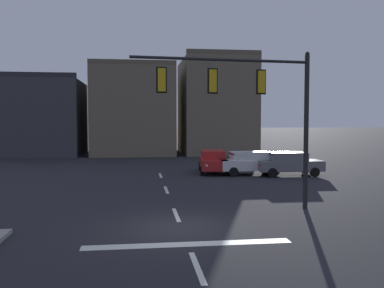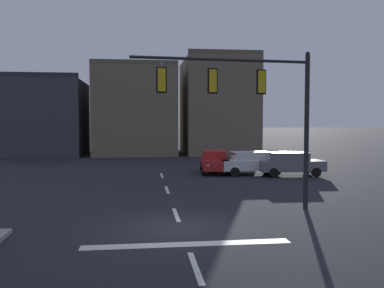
{
  "view_description": "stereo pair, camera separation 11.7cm",
  "coord_description": "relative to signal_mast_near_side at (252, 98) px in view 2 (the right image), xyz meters",
  "views": [
    {
      "loc": [
        -1.47,
        -14.36,
        3.77
      ],
      "look_at": [
        0.64,
        2.03,
        2.83
      ],
      "focal_mm": 38.85,
      "sensor_mm": 36.0,
      "label": 1
    },
    {
      "loc": [
        -1.35,
        -14.37,
        3.77
      ],
      "look_at": [
        0.64,
        2.03,
        2.83
      ],
      "focal_mm": 38.85,
      "sensor_mm": 36.0,
      "label": 2
    }
  ],
  "objects": [
    {
      "name": "ground_plane",
      "position": [
        -3.16,
        -2.3,
        -4.7
      ],
      "size": [
        400.0,
        400.0,
        0.0
      ],
      "primitive_type": "plane",
      "color": "#232328"
    },
    {
      "name": "stop_bar_paint",
      "position": [
        -3.16,
        -4.3,
        -4.69
      ],
      "size": [
        6.4,
        0.5,
        0.01
      ],
      "primitive_type": "cube",
      "color": "silver",
      "rests_on": "ground"
    },
    {
      "name": "lane_centreline",
      "position": [
        -3.16,
        -0.3,
        -4.69
      ],
      "size": [
        0.16,
        26.4,
        0.01
      ],
      "color": "silver",
      "rests_on": "ground"
    },
    {
      "name": "signal_mast_near_side",
      "position": [
        0.0,
        0.0,
        0.0
      ],
      "size": [
        7.5,
        0.78,
        6.66
      ],
      "color": "black",
      "rests_on": "ground"
    },
    {
      "name": "car_lot_nearside",
      "position": [
        3.07,
        11.37,
        -3.84
      ],
      "size": [
        4.5,
        2.02,
        1.61
      ],
      "color": "silver",
      "rests_on": "ground"
    },
    {
      "name": "car_lot_middle",
      "position": [
        0.68,
        12.76,
        -3.84
      ],
      "size": [
        2.28,
        4.59,
        1.61
      ],
      "color": "#A81E1E",
      "rests_on": "ground"
    },
    {
      "name": "car_lot_farside",
      "position": [
        5.55,
        10.5,
        -3.84
      ],
      "size": [
        4.48,
        1.98,
        1.61
      ],
      "color": "slate",
      "rests_on": "ground"
    },
    {
      "name": "building_row",
      "position": [
        -6.57,
        32.07,
        -0.07
      ],
      "size": [
        29.12,
        13.94,
        11.12
      ],
      "color": "#38383D",
      "rests_on": "ground"
    }
  ]
}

